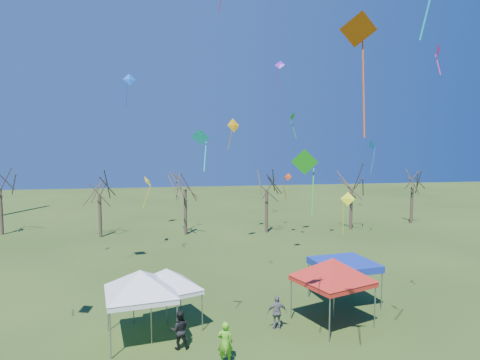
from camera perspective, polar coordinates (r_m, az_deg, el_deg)
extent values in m
plane|color=#2C4516|center=(21.59, 2.25, -21.04)|extent=(140.00, 140.00, 0.00)
cylinder|color=#3D2D21|center=(49.83, -29.24, -3.68)|extent=(0.32, 0.32, 4.78)
cylinder|color=#3D2D21|center=(44.74, -18.15, -4.55)|extent=(0.32, 0.32, 4.28)
cylinder|color=#3D2D21|center=(43.95, -7.29, -4.26)|extent=(0.32, 0.32, 4.64)
cylinder|color=#3D2D21|center=(44.74, 3.57, -4.16)|extent=(0.32, 0.32, 4.49)
cylinder|color=#3D2D21|center=(47.66, 14.59, -3.74)|extent=(0.32, 0.32, 4.47)
cylinder|color=#3D2D21|center=(53.37, 21.92, -3.13)|extent=(0.32, 0.32, 4.23)
cylinder|color=gray|center=(20.68, -16.90, -19.26)|extent=(0.06, 0.06, 2.12)
cylinder|color=gray|center=(23.41, -17.23, -16.29)|extent=(0.06, 0.06, 2.12)
cylinder|color=gray|center=(20.97, -8.34, -18.73)|extent=(0.06, 0.06, 2.12)
cylinder|color=gray|center=(23.67, -9.76, -15.88)|extent=(0.06, 0.06, 2.12)
cube|color=white|center=(21.70, -13.12, -14.60)|extent=(3.67, 3.67, 0.25)
pyramid|color=white|center=(21.33, -13.19, -11.60)|extent=(4.42, 4.42, 1.06)
cylinder|color=gray|center=(21.60, -11.74, -18.34)|extent=(0.06, 0.06, 1.91)
cylinder|color=gray|center=(23.95, -14.01, -15.97)|extent=(0.06, 0.06, 1.91)
cylinder|color=gray|center=(22.57, -5.06, -17.19)|extent=(0.06, 0.06, 1.91)
cylinder|color=gray|center=(24.82, -7.93, -15.09)|extent=(0.06, 0.06, 1.91)
cube|color=white|center=(22.82, -9.73, -14.12)|extent=(3.73, 3.73, 0.23)
pyramid|color=white|center=(22.49, -9.77, -11.56)|extent=(3.74, 3.74, 0.95)
cylinder|color=gray|center=(21.75, 11.85, -17.81)|extent=(0.07, 0.07, 2.17)
cylinder|color=gray|center=(23.92, 6.83, -15.54)|extent=(0.07, 0.07, 2.17)
cylinder|color=gray|center=(23.74, 17.55, -15.92)|extent=(0.07, 0.07, 2.17)
cylinder|color=gray|center=(25.75, 12.42, -14.09)|extent=(0.07, 0.07, 2.17)
cube|color=red|center=(23.33, 12.22, -13.01)|extent=(4.18, 4.18, 0.26)
pyramid|color=red|center=(22.98, 12.28, -10.13)|extent=(4.31, 4.31, 1.08)
cylinder|color=gray|center=(24.55, 12.41, -15.08)|extent=(0.07, 0.07, 2.17)
cylinder|color=gray|center=(27.06, 9.12, -13.07)|extent=(0.07, 0.07, 2.17)
cylinder|color=gray|center=(26.12, 18.36, -13.96)|extent=(0.07, 0.07, 2.17)
cylinder|color=gray|center=(28.50, 14.70, -12.22)|extent=(0.07, 0.07, 2.17)
cube|color=#0E2897|center=(26.15, 13.71, -11.03)|extent=(3.68, 3.68, 0.26)
cube|color=#0E2897|center=(26.09, 13.72, -10.62)|extent=(3.68, 3.68, 0.13)
imported|color=black|center=(21.01, -8.05, -19.16)|extent=(0.88, 0.70, 1.79)
imported|color=#5AC31F|center=(19.66, -1.99, -20.83)|extent=(0.72, 0.52, 1.84)
imported|color=slate|center=(22.79, 4.97, -17.18)|extent=(1.04, 0.46, 1.75)
cube|color=#0CB3BE|center=(16.95, 23.81, 20.46)|extent=(0.62, 0.12, 2.32)
cone|color=#F8A60D|center=(37.51, -0.85, 7.31)|extent=(1.27, 0.80, 1.24)
cube|color=#F8A60D|center=(37.29, -1.31, 5.43)|extent=(0.34, 0.70, 1.85)
cone|color=#F0FF1A|center=(27.09, 14.17, -2.46)|extent=(0.90, 0.67, 0.87)
cube|color=#F0FF1A|center=(27.30, 13.59, -5.05)|extent=(0.29, 0.48, 2.08)
cone|color=#E14F0B|center=(15.06, 15.47, 18.87)|extent=(1.35, 1.02, 1.04)
cube|color=#E14F0B|center=(14.79, 16.13, 11.61)|extent=(0.10, 0.49, 3.18)
cone|color=red|center=(42.45, 6.42, 0.42)|extent=(0.72, 0.71, 0.76)
cube|color=red|center=(42.77, 5.93, -1.23)|extent=(0.62, 0.63, 2.14)
cone|color=#1BA118|center=(17.61, 8.62, 2.44)|extent=(1.16, 0.76, 1.09)
cube|color=#1BA118|center=(17.69, 9.68, -1.60)|extent=(0.32, 0.69, 1.94)
cone|color=green|center=(38.23, 6.97, 8.41)|extent=(0.87, 0.91, 0.81)
cube|color=green|center=(38.45, 7.13, 6.83)|extent=(0.48, 0.43, 1.69)
cone|color=yellow|center=(38.54, -12.16, -0.15)|extent=(0.96, 1.27, 1.00)
cube|color=yellow|center=(38.32, -12.31, -2.16)|extent=(0.80, 0.26, 2.07)
cone|color=blue|center=(43.97, -14.51, 12.87)|extent=(1.36, 0.89, 1.22)
cube|color=blue|center=(43.73, -14.88, 11.02)|extent=(0.25, 0.66, 2.24)
cone|color=blue|center=(43.24, 17.21, 4.51)|extent=(0.44, 1.07, 1.03)
cube|color=blue|center=(43.11, 17.30, 2.50)|extent=(0.45, 0.09, 2.51)
cone|color=#ED349F|center=(23.19, 24.86, 15.48)|extent=(0.60, 0.53, 0.66)
cube|color=#ED349F|center=(23.21, 24.89, 13.81)|extent=(0.23, 0.27, 1.01)
cone|color=#0DC6D0|center=(19.45, -5.29, 5.77)|extent=(1.01, 0.84, 0.74)
cube|color=#0DC6D0|center=(19.41, -4.67, 3.14)|extent=(0.19, 0.45, 1.36)
cone|color=#6D1BBF|center=(31.07, 5.33, 15.08)|extent=(0.86, 0.71, 0.65)
cube|color=#6D1BBF|center=(30.96, 5.04, 13.48)|extent=(0.17, 0.32, 1.39)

